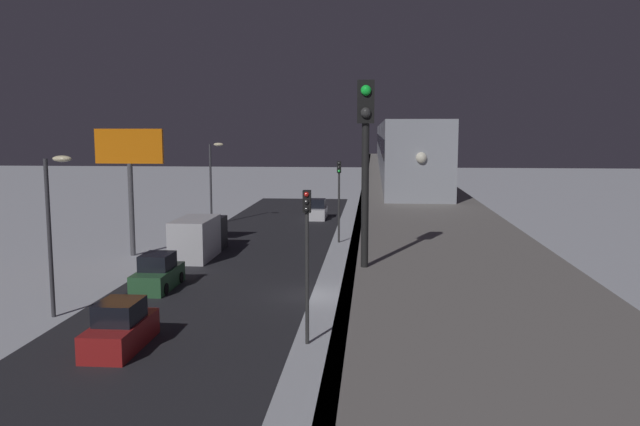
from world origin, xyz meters
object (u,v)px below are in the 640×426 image
Objects in this scene: sedan_green at (158,275)px; sedan_white at (317,211)px; sedan_red at (120,329)px; traffic_light_near at (307,244)px; traffic_light_mid at (339,190)px; commercial_billboard at (130,159)px; subway_train at (397,145)px; rail_signal at (366,141)px; delivery_van at (199,237)px.

sedan_green is 29.84m from sedan_white.
sedan_red is (-1.80, 9.83, 0.01)m from sedan_green.
sedan_red is 8.31m from traffic_light_near.
traffic_light_mid is 0.72× the size of commercial_billboard.
sedan_white is 38.10m from traffic_light_near.
subway_train is 13.77× the size of sedan_white.
traffic_light_near and traffic_light_mid have the same top height.
subway_train reaches higher than traffic_light_near.
sedan_red is 26.75m from traffic_light_mid.
traffic_light_near is at bearing 80.76° from subway_train.
subway_train is at bearing -99.24° from traffic_light_near.
rail_signal reaches higher than delivery_van.
traffic_light_mid is at bearing -120.77° from sedan_green.
rail_signal is 12.86m from traffic_light_near.
sedan_white is 0.63× the size of traffic_light_near.
sedan_red is at bearing 8.60° from traffic_light_near.
sedan_red is at bearing 95.95° from delivery_van.
subway_train is 39.98m from rail_signal.
subway_train reaches higher than sedan_white.
commercial_billboard is (4.74, 0.20, 5.48)m from delivery_van.
traffic_light_near is (4.56, 28.07, -3.43)m from subway_train.
sedan_green is 0.60× the size of delivery_van.
delivery_van is 20.60m from traffic_light_near.
commercial_billboard is at bearing 28.52° from subway_train.
sedan_white is 20.86m from delivery_van.
subway_train is at bearing -140.52° from traffic_light_mid.
traffic_light_mid is (2.49, -36.15, -4.37)m from rail_signal.
delivery_van is at bearing -177.61° from commercial_billboard.
rail_signal is 50.56m from sedan_white.
rail_signal is 33.00m from delivery_van.
delivery_van is (6.60, 19.78, 0.55)m from sedan_white.
traffic_light_near is (-2.90, 37.83, 3.40)m from sedan_white.
subway_train is 13.87× the size of rail_signal.
subway_train reaches higher than commercial_billboard.
delivery_van is at bearing -68.15° from rail_signal.
traffic_light_mid is (-9.30, -15.62, 3.41)m from sedan_green.
sedan_white is at bearing -96.73° from sedan_red.
subway_train is at bearing -112.44° from sedan_red.
sedan_white is at bearing -85.62° from traffic_light_near.
sedan_green is 13.18m from traffic_light_near.
delivery_van is 11.73m from traffic_light_mid.
commercial_billboard reaches higher than sedan_red.
rail_signal reaches higher than commercial_billboard.
subway_train reaches higher than sedan_green.
sedan_green is at bearing -43.06° from traffic_light_near.
rail_signal is 0.62× the size of traffic_light_near.
sedan_green is 1.04× the size of sedan_red.
sedan_white is at bearing -119.58° from commercial_billboard.
sedan_green is at bearing -79.62° from sedan_red.
traffic_light_mid reaches higher than sedan_white.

